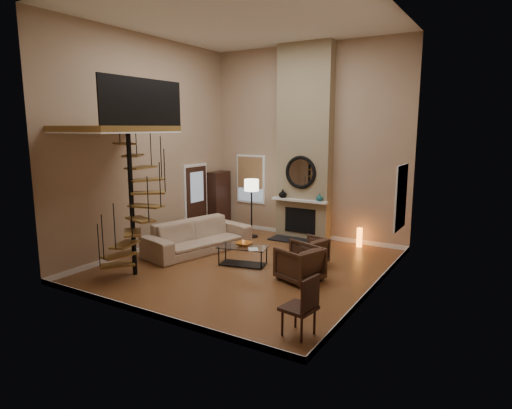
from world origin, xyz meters
The scene contains 33 objects.
ground centered at (0.00, 0.00, -0.01)m, with size 6.00×6.50×0.01m, color brown.
back_wall centered at (0.00, 3.25, 2.75)m, with size 6.00×0.02×5.50m, color tan.
front_wall centered at (0.00, -3.25, 2.75)m, with size 6.00×0.02×5.50m, color tan.
left_wall centered at (-3.00, 0.00, 2.75)m, with size 0.02×6.50×5.50m, color tan.
right_wall centered at (3.00, 0.00, 2.75)m, with size 0.02×6.50×5.50m, color tan.
ceiling centered at (0.00, 0.00, 5.50)m, with size 6.00×6.50×0.01m, color silver.
baseboard_back centered at (0.00, 3.24, 0.06)m, with size 6.00×0.02×0.12m, color white.
baseboard_front centered at (0.00, -3.24, 0.06)m, with size 6.00×0.02×0.12m, color white.
baseboard_left centered at (-2.99, 0.00, 0.06)m, with size 0.02×6.50×0.12m, color white.
baseboard_right centered at (2.99, 0.00, 0.06)m, with size 0.02×6.50×0.12m, color white.
chimney_breast centered at (0.00, 3.06, 2.75)m, with size 1.60×0.38×5.50m, color #8B7B5A.
hearth centered at (0.00, 2.57, 0.02)m, with size 1.50×0.60×0.04m, color black.
firebox centered at (0.00, 2.86, 0.55)m, with size 0.95×0.02×0.72m, color black.
mantel centered at (0.00, 2.78, 1.15)m, with size 1.70×0.18×0.06m, color white.
mirror_frame centered at (0.00, 2.84, 1.95)m, with size 0.94×0.94×0.10m, color black.
mirror_disc centered at (0.00, 2.85, 1.95)m, with size 0.80×0.80×0.01m, color white.
vase_left centered at (-0.55, 2.82, 1.30)m, with size 0.24×0.24×0.25m, color black.
vase_right centered at (0.60, 2.82, 1.28)m, with size 0.20×0.20×0.21m, color #175353.
window_back centered at (-1.90, 3.22, 1.62)m, with size 1.02×0.06×1.52m.
window_right centered at (2.97, 2.00, 1.63)m, with size 0.06×1.02×1.52m.
entry_door centered at (-2.95, 1.80, 1.05)m, with size 0.10×1.05×2.16m.
loft centered at (-2.04, -1.80, 3.24)m, with size 1.70×2.20×1.09m.
spiral_stair centered at (-1.78, -1.79, 1.78)m, with size 1.47×1.47×4.06m.
hutch centered at (-2.81, 2.77, 0.95)m, with size 0.37×0.78×1.75m, color black.
sofa centered at (-1.73, 0.36, 0.40)m, with size 2.84×1.11×0.83m, color tan.
armchair_near centered at (1.31, 0.73, 0.35)m, with size 0.68×0.70×0.64m, color #452D1F.
armchair_far centered at (1.54, -0.27, 0.35)m, with size 0.82×0.84×0.77m, color #452D1F.
coffee_table centered at (-0.11, -0.01, 0.28)m, with size 1.25×0.83×0.44m.
bowl centered at (-0.11, 0.04, 0.50)m, with size 0.39×0.39×0.10m, color orange.
book centered at (0.24, -0.16, 0.46)m, with size 0.22×0.30×0.03m, color gray.
floor_lamp centered at (-1.33, 2.35, 1.41)m, with size 0.42×0.42×1.74m.
accent_lamp centered at (1.74, 2.96, 0.25)m, with size 0.15×0.15×0.54m, color orange.
side_chair centered at (2.61, -2.51, 0.53)m, with size 0.55×0.55×1.01m.
Camera 1 is at (5.23, -8.26, 3.22)m, focal length 30.39 mm.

